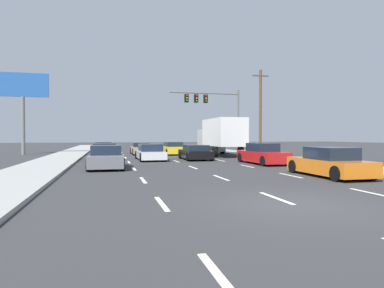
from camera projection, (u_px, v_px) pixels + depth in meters
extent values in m
plane|color=#333335|center=(158.00, 155.00, 33.25)|extent=(140.00, 140.00, 0.00)
cube|color=#9E9E99|center=(259.00, 156.00, 30.45)|extent=(3.11, 80.00, 0.14)
cube|color=#9E9E99|center=(60.00, 159.00, 26.34)|extent=(3.11, 80.00, 0.14)
cube|color=silver|center=(223.00, 281.00, 4.23)|extent=(0.14, 2.00, 0.01)
cube|color=silver|center=(162.00, 203.00, 9.08)|extent=(0.14, 2.00, 0.01)
cube|color=silver|center=(143.00, 180.00, 13.93)|extent=(0.14, 2.00, 0.01)
cube|color=silver|center=(134.00, 169.00, 18.78)|extent=(0.14, 2.00, 0.01)
cube|color=silver|center=(129.00, 162.00, 23.63)|extent=(0.14, 2.00, 0.01)
cube|color=silver|center=(125.00, 158.00, 28.48)|extent=(0.14, 2.00, 0.01)
cube|color=silver|center=(123.00, 155.00, 33.33)|extent=(0.14, 2.00, 0.01)
cube|color=silver|center=(121.00, 152.00, 38.18)|extent=(0.14, 2.00, 0.01)
cube|color=silver|center=(120.00, 150.00, 43.03)|extent=(0.14, 2.00, 0.01)
cube|color=silver|center=(119.00, 149.00, 47.88)|extent=(0.14, 2.00, 0.01)
cube|color=silver|center=(118.00, 148.00, 52.73)|extent=(0.14, 2.00, 0.01)
cube|color=silver|center=(117.00, 147.00, 57.58)|extent=(0.14, 2.00, 0.01)
cube|color=silver|center=(276.00, 198.00, 9.90)|extent=(0.14, 2.00, 0.01)
cube|color=silver|center=(221.00, 178.00, 14.75)|extent=(0.14, 2.00, 0.01)
cube|color=silver|center=(193.00, 167.00, 19.60)|extent=(0.14, 2.00, 0.01)
cube|color=silver|center=(176.00, 161.00, 24.45)|extent=(0.14, 2.00, 0.01)
cube|color=silver|center=(165.00, 157.00, 29.30)|extent=(0.14, 2.00, 0.01)
cube|color=silver|center=(157.00, 154.00, 34.15)|extent=(0.14, 2.00, 0.01)
cube|color=silver|center=(151.00, 152.00, 39.00)|extent=(0.14, 2.00, 0.01)
cube|color=silver|center=(146.00, 150.00, 43.85)|extent=(0.14, 2.00, 0.01)
cube|color=silver|center=(143.00, 149.00, 48.70)|extent=(0.14, 2.00, 0.01)
cube|color=silver|center=(139.00, 148.00, 53.55)|extent=(0.14, 2.00, 0.01)
cube|color=silver|center=(137.00, 147.00, 58.40)|extent=(0.14, 2.00, 0.01)
cube|color=silver|center=(373.00, 193.00, 10.72)|extent=(0.14, 2.00, 0.01)
cube|color=silver|center=(290.00, 175.00, 15.57)|extent=(0.14, 2.00, 0.01)
cube|color=silver|center=(247.00, 166.00, 20.42)|extent=(0.14, 2.00, 0.01)
cube|color=silver|center=(221.00, 160.00, 25.27)|extent=(0.14, 2.00, 0.01)
cube|color=silver|center=(203.00, 157.00, 30.12)|extent=(0.14, 2.00, 0.01)
cube|color=silver|center=(189.00, 154.00, 34.97)|extent=(0.14, 2.00, 0.01)
cube|color=silver|center=(180.00, 152.00, 39.82)|extent=(0.14, 2.00, 0.01)
cube|color=silver|center=(172.00, 150.00, 44.67)|extent=(0.14, 2.00, 0.01)
cube|color=silver|center=(166.00, 149.00, 49.52)|extent=(0.14, 2.00, 0.01)
cube|color=silver|center=(161.00, 147.00, 54.37)|extent=(0.14, 2.00, 0.01)
cube|color=silver|center=(156.00, 147.00, 59.22)|extent=(0.14, 2.00, 0.01)
cube|color=#196B38|center=(103.00, 150.00, 32.86)|extent=(1.77, 4.35, 0.66)
cube|color=#192333|center=(103.00, 144.00, 32.79)|extent=(1.53, 1.85, 0.45)
cylinder|color=black|center=(95.00, 151.00, 34.22)|extent=(0.23, 0.64, 0.64)
cylinder|color=black|center=(111.00, 151.00, 34.63)|extent=(0.23, 0.64, 0.64)
cylinder|color=black|center=(95.00, 152.00, 31.10)|extent=(0.23, 0.64, 0.64)
cylinder|color=black|center=(112.00, 152.00, 31.51)|extent=(0.23, 0.64, 0.64)
cube|color=maroon|center=(105.00, 154.00, 26.17)|extent=(1.87, 4.14, 0.61)
cube|color=#192333|center=(105.00, 147.00, 25.88)|extent=(1.65, 2.00, 0.54)
cylinder|color=black|center=(94.00, 155.00, 27.43)|extent=(0.22, 0.64, 0.64)
cylinder|color=black|center=(116.00, 154.00, 27.85)|extent=(0.22, 0.64, 0.64)
cylinder|color=black|center=(92.00, 157.00, 24.49)|extent=(0.22, 0.64, 0.64)
cylinder|color=black|center=(117.00, 157.00, 24.91)|extent=(0.22, 0.64, 0.64)
cube|color=slate|center=(106.00, 160.00, 19.06)|extent=(1.93, 4.33, 0.64)
cube|color=#192333|center=(106.00, 150.00, 19.07)|extent=(1.67, 1.90, 0.53)
cylinder|color=black|center=(92.00, 161.00, 20.43)|extent=(0.23, 0.64, 0.64)
cylinder|color=black|center=(121.00, 160.00, 20.82)|extent=(0.23, 0.64, 0.64)
cylinder|color=black|center=(88.00, 165.00, 17.31)|extent=(0.23, 0.64, 0.64)
cylinder|color=black|center=(123.00, 165.00, 17.70)|extent=(0.23, 0.64, 0.64)
cube|color=tan|center=(141.00, 150.00, 33.80)|extent=(1.78, 4.35, 0.61)
cube|color=#192333|center=(141.00, 145.00, 33.78)|extent=(1.57, 2.03, 0.43)
cylinder|color=black|center=(131.00, 151.00, 35.17)|extent=(0.22, 0.64, 0.64)
cylinder|color=black|center=(147.00, 150.00, 35.58)|extent=(0.22, 0.64, 0.64)
cylinder|color=black|center=(134.00, 152.00, 32.02)|extent=(0.22, 0.64, 0.64)
cylinder|color=black|center=(151.00, 152.00, 32.43)|extent=(0.22, 0.64, 0.64)
cube|color=white|center=(150.00, 155.00, 25.74)|extent=(1.90, 4.71, 0.55)
cube|color=#192333|center=(150.00, 148.00, 25.61)|extent=(1.64, 2.36, 0.54)
cylinder|color=black|center=(137.00, 155.00, 27.26)|extent=(0.23, 0.64, 0.64)
cylinder|color=black|center=(157.00, 154.00, 27.70)|extent=(0.23, 0.64, 0.64)
cylinder|color=black|center=(141.00, 157.00, 23.79)|extent=(0.23, 0.64, 0.64)
cylinder|color=black|center=(165.00, 157.00, 24.23)|extent=(0.23, 0.64, 0.64)
cube|color=yellow|center=(173.00, 150.00, 33.60)|extent=(1.77, 4.45, 0.66)
cube|color=#192333|center=(173.00, 144.00, 33.30)|extent=(1.56, 2.28, 0.45)
cylinder|color=black|center=(162.00, 151.00, 35.02)|extent=(0.22, 0.64, 0.64)
cylinder|color=black|center=(177.00, 151.00, 35.42)|extent=(0.22, 0.64, 0.64)
cylinder|color=black|center=(167.00, 152.00, 31.78)|extent=(0.22, 0.64, 0.64)
cylinder|color=black|center=(184.00, 152.00, 32.17)|extent=(0.22, 0.64, 0.64)
cube|color=black|center=(195.00, 154.00, 26.15)|extent=(1.95, 4.13, 0.60)
cube|color=#192333|center=(196.00, 148.00, 25.93)|extent=(1.69, 2.00, 0.42)
cylinder|color=black|center=(180.00, 155.00, 27.42)|extent=(0.23, 0.64, 0.64)
cylinder|color=black|center=(201.00, 154.00, 27.82)|extent=(0.23, 0.64, 0.64)
cylinder|color=black|center=(188.00, 157.00, 24.49)|extent=(0.23, 0.64, 0.64)
cylinder|color=black|center=(212.00, 157.00, 24.89)|extent=(0.23, 0.64, 0.64)
cube|color=white|center=(224.00, 132.00, 30.30)|extent=(2.48, 5.57, 2.45)
cube|color=red|center=(235.00, 130.00, 27.62)|extent=(2.22, 0.05, 0.36)
cube|color=#B7BABF|center=(211.00, 140.00, 34.03)|extent=(2.37, 2.09, 2.21)
cylinder|color=black|center=(200.00, 150.00, 33.77)|extent=(0.30, 0.96, 0.96)
cylinder|color=black|center=(222.00, 149.00, 34.33)|extent=(0.30, 0.96, 0.96)
cylinder|color=black|center=(215.00, 152.00, 28.98)|extent=(0.30, 0.96, 0.96)
cylinder|color=black|center=(241.00, 152.00, 29.54)|extent=(0.30, 0.96, 0.96)
cube|color=red|center=(262.00, 156.00, 22.26)|extent=(1.79, 4.63, 0.69)
cube|color=#192333|center=(262.00, 147.00, 22.23)|extent=(1.55, 2.01, 0.54)
cylinder|color=black|center=(241.00, 157.00, 23.75)|extent=(0.23, 0.64, 0.64)
cylinder|color=black|center=(261.00, 157.00, 24.16)|extent=(0.23, 0.64, 0.64)
cylinder|color=black|center=(264.00, 161.00, 20.36)|extent=(0.23, 0.64, 0.64)
cylinder|color=black|center=(287.00, 161.00, 20.77)|extent=(0.23, 0.64, 0.64)
cube|color=orange|center=(329.00, 166.00, 15.26)|extent=(1.84, 4.44, 0.64)
cube|color=#192333|center=(331.00, 153.00, 15.12)|extent=(1.59, 2.08, 0.55)
cylinder|color=black|center=(293.00, 166.00, 16.69)|extent=(0.23, 0.64, 0.64)
cylinder|color=black|center=(323.00, 166.00, 17.06)|extent=(0.23, 0.64, 0.64)
cylinder|color=black|center=(336.00, 174.00, 13.47)|extent=(0.23, 0.64, 0.64)
cylinder|color=black|center=(371.00, 173.00, 13.84)|extent=(0.23, 0.64, 0.64)
cylinder|color=#595B56|center=(238.00, 121.00, 40.58)|extent=(0.20, 0.20, 7.42)
cylinder|color=#595B56|center=(205.00, 93.00, 39.49)|extent=(8.42, 0.14, 0.14)
cube|color=black|center=(206.00, 99.00, 39.53)|extent=(0.40, 0.56, 0.95)
sphere|color=red|center=(206.00, 96.00, 39.22)|extent=(0.20, 0.20, 0.20)
sphere|color=orange|center=(206.00, 99.00, 39.23)|extent=(0.20, 0.20, 0.20)
sphere|color=green|center=(206.00, 101.00, 39.23)|extent=(0.20, 0.20, 0.20)
cube|color=black|center=(196.00, 99.00, 39.25)|extent=(0.40, 0.56, 0.95)
sphere|color=red|center=(197.00, 96.00, 38.94)|extent=(0.20, 0.20, 0.20)
sphere|color=orange|center=(197.00, 98.00, 38.95)|extent=(0.20, 0.20, 0.20)
sphere|color=green|center=(197.00, 101.00, 38.95)|extent=(0.20, 0.20, 0.20)
cube|color=black|center=(186.00, 98.00, 38.97)|extent=(0.40, 0.56, 0.95)
sphere|color=red|center=(187.00, 95.00, 38.66)|extent=(0.20, 0.20, 0.20)
sphere|color=orange|center=(187.00, 98.00, 38.67)|extent=(0.20, 0.20, 0.20)
sphere|color=green|center=(187.00, 101.00, 38.67)|extent=(0.20, 0.20, 0.20)
cylinder|color=brown|center=(260.00, 112.00, 34.98)|extent=(0.28, 0.28, 8.71)
cube|color=brown|center=(260.00, 76.00, 34.90)|extent=(1.80, 0.12, 0.12)
cylinder|color=slate|center=(23.00, 126.00, 33.36)|extent=(0.36, 0.36, 5.75)
cube|color=#2659A5|center=(23.00, 85.00, 33.27)|extent=(4.83, 0.20, 2.37)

